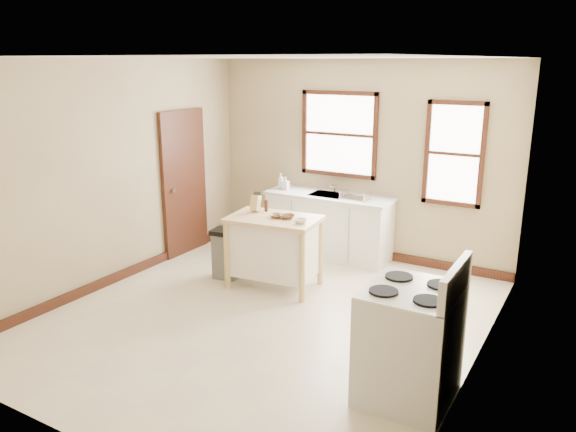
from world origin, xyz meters
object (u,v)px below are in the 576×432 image
object	(u,v)px
bowl_b	(287,217)
bowl_c	(300,221)
soap_bottle_a	(281,181)
bowl_a	(276,216)
kitchen_island	(274,252)
dish_rack	(356,196)
pepper_grinder	(266,206)
soap_bottle_b	(286,183)
knife_block	(256,204)
trash_bin	(226,254)
gas_stove	(410,329)

from	to	relation	value
bowl_b	bowl_c	distance (m)	0.26
soap_bottle_a	bowl_a	distance (m)	1.56
soap_bottle_a	kitchen_island	xyz separation A→B (m)	(0.72, -1.36, -0.58)
dish_rack	pepper_grinder	xyz separation A→B (m)	(-0.73, -1.15, 0.02)
soap_bottle_b	bowl_a	world-z (taller)	soap_bottle_b
knife_block	trash_bin	size ratio (longest dim) A/B	0.30
soap_bottle_a	dish_rack	xyz separation A→B (m)	(1.22, -0.03, -0.07)
kitchen_island	bowl_b	size ratio (longest dim) A/B	6.36
dish_rack	kitchen_island	world-z (taller)	dish_rack
bowl_a	soap_bottle_a	bearing A→B (deg)	118.96
kitchen_island	gas_stove	size ratio (longest dim) A/B	0.89
soap_bottle_b	pepper_grinder	distance (m)	1.24
dish_rack	bowl_a	world-z (taller)	dish_rack
knife_block	bowl_c	size ratio (longest dim) A/B	1.31
knife_block	pepper_grinder	world-z (taller)	knife_block
trash_bin	gas_stove	xyz separation A→B (m)	(2.95, -1.43, 0.30)
bowl_a	trash_bin	size ratio (longest dim) A/B	0.25
bowl_a	gas_stove	bearing A→B (deg)	-34.08
bowl_c	bowl_b	bearing A→B (deg)	157.86
soap_bottle_a	bowl_b	distance (m)	1.60
bowl_a	bowl_b	xyz separation A→B (m)	(0.13, 0.04, 0.00)
bowl_a	bowl_b	distance (m)	0.14
bowl_a	bowl_b	world-z (taller)	bowl_b
trash_bin	pepper_grinder	bearing A→B (deg)	20.16
bowl_b	trash_bin	distance (m)	1.06
bowl_a	bowl_c	world-z (taller)	bowl_c
soap_bottle_a	dish_rack	size ratio (longest dim) A/B	0.62
soap_bottle_b	dish_rack	distance (m)	1.14
soap_bottle_b	gas_stove	world-z (taller)	gas_stove
gas_stove	knife_block	bearing A→B (deg)	148.17
knife_block	gas_stove	size ratio (longest dim) A/B	0.16
trash_bin	gas_stove	distance (m)	3.29
dish_rack	bowl_b	size ratio (longest dim) A/B	2.18
soap_bottle_b	trash_bin	xyz separation A→B (m)	(-0.07, -1.42, -0.68)
kitchen_island	bowl_b	distance (m)	0.51
dish_rack	bowl_b	bearing A→B (deg)	-107.77
trash_bin	bowl_a	bearing A→B (deg)	-2.52
dish_rack	knife_block	size ratio (longest dim) A/B	1.91
soap_bottle_a	pepper_grinder	size ratio (longest dim) A/B	1.57
bowl_b	dish_rack	bearing A→B (deg)	75.55
gas_stove	dish_rack	bearing A→B (deg)	121.64
pepper_grinder	bowl_c	distance (m)	0.68
dish_rack	knife_block	world-z (taller)	knife_block
knife_block	bowl_b	world-z (taller)	knife_block
trash_bin	kitchen_island	bearing A→B (deg)	-2.53
dish_rack	bowl_a	xyz separation A→B (m)	(-0.47, -1.33, -0.04)
bowl_c	kitchen_island	bearing A→B (deg)	171.97
dish_rack	knife_block	bearing A→B (deg)	-127.99
soap_bottle_a	kitchen_island	world-z (taller)	soap_bottle_a
soap_bottle_a	bowl_c	bearing A→B (deg)	-50.31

